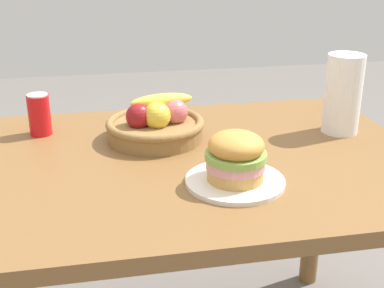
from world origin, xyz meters
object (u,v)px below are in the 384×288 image
object	(u,v)px
soda_can	(39,115)
fruit_basket	(156,124)
sandwich	(236,156)
plate	(235,181)
paper_towel_roll	(343,94)

from	to	relation	value
soda_can	fruit_basket	world-z (taller)	fruit_basket
sandwich	fruit_basket	world-z (taller)	fruit_basket
soda_can	fruit_basket	size ratio (longest dim) A/B	0.43
plate	soda_can	distance (m)	0.66
paper_towel_roll	plate	bearing A→B (deg)	-144.84
fruit_basket	paper_towel_roll	xyz separation A→B (m)	(0.56, -0.04, 0.07)
sandwich	paper_towel_roll	world-z (taller)	paper_towel_roll
soda_can	sandwich	bearing A→B (deg)	-41.86
sandwich	paper_towel_roll	distance (m)	0.50
plate	sandwich	bearing A→B (deg)	0.00
plate	fruit_basket	bearing A→B (deg)	114.36
fruit_basket	sandwich	bearing A→B (deg)	-65.64
sandwich	plate	bearing A→B (deg)	0.00
sandwich	fruit_basket	size ratio (longest dim) A/B	0.51
soda_can	paper_towel_roll	size ratio (longest dim) A/B	0.53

